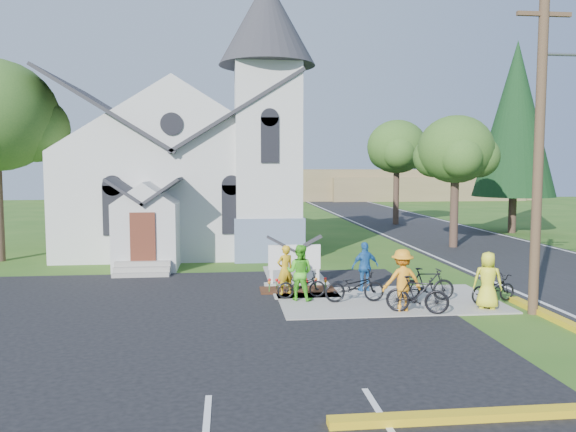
{
  "coord_description": "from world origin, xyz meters",
  "views": [
    {
      "loc": [
        -3.63,
        -16.81,
        4.31
      ],
      "look_at": [
        -1.24,
        5.0,
        2.39
      ],
      "focal_mm": 35.0,
      "sensor_mm": 36.0,
      "label": 1
    }
  ],
  "objects": [
    {
      "name": "flower_bed",
      "position": [
        -1.2,
        2.3,
        0.04
      ],
      "size": [
        2.6,
        1.1,
        0.07
      ],
      "primitive_type": "cube",
      "color": "#361F0E",
      "rests_on": "ground"
    },
    {
      "name": "conifer",
      "position": [
        15.0,
        18.0,
        7.39
      ],
      "size": [
        5.2,
        5.2,
        12.4
      ],
      "color": "#3A2820",
      "rests_on": "ground"
    },
    {
      "name": "sidewalk",
      "position": [
        1.5,
        0.5,
        0.03
      ],
      "size": [
        7.0,
        4.0,
        0.05
      ],
      "primitive_type": "cube",
      "color": "gray",
      "rests_on": "ground"
    },
    {
      "name": "cyclist_2",
      "position": [
        1.09,
        1.85,
        0.9
      ],
      "size": [
        1.06,
        0.62,
        1.7
      ],
      "primitive_type": "imported",
      "rotation": [
        0.0,
        0.0,
        3.36
      ],
      "color": "#2262AC",
      "rests_on": "sidewalk"
    },
    {
      "name": "bike_4",
      "position": [
        4.7,
        -0.21,
        0.5
      ],
      "size": [
        1.79,
        1.06,
        0.89
      ],
      "primitive_type": "imported",
      "rotation": [
        0.0,
        0.0,
        1.87
      ],
      "color": "black",
      "rests_on": "sidewalk"
    },
    {
      "name": "utility_pole",
      "position": [
        5.36,
        -1.5,
        5.4
      ],
      "size": [
        3.45,
        0.28,
        10.0
      ],
      "color": "#4D3B26",
      "rests_on": "ground"
    },
    {
      "name": "bike_3",
      "position": [
        2.7,
        0.24,
        0.58
      ],
      "size": [
        1.8,
        0.6,
        1.06
      ],
      "primitive_type": "imported",
      "rotation": [
        0.0,
        0.0,
        1.51
      ],
      "color": "black",
      "rests_on": "sidewalk"
    },
    {
      "name": "bike_2",
      "position": [
        0.37,
        0.33,
        0.55
      ],
      "size": [
        1.91,
        0.67,
        1.0
      ],
      "primitive_type": "imported",
      "rotation": [
        0.0,
        0.0,
        1.57
      ],
      "color": "black",
      "rests_on": "sidewalk"
    },
    {
      "name": "tree_road_mid",
      "position": [
        9.0,
        24.0,
        5.78
      ],
      "size": [
        4.4,
        4.4,
        7.8
      ],
      "color": "#3A2820",
      "rests_on": "ground"
    },
    {
      "name": "ground",
      "position": [
        0.0,
        0.0,
        0.0
      ],
      "size": [
        120.0,
        120.0,
        0.0
      ],
      "primitive_type": "plane",
      "color": "#2A5719",
      "rests_on": "ground"
    },
    {
      "name": "cyclist_3",
      "position": [
        1.53,
        -0.88,
        0.97
      ],
      "size": [
        1.25,
        0.79,
        1.84
      ],
      "primitive_type": "imported",
      "rotation": [
        0.0,
        0.0,
        3.23
      ],
      "color": "orange",
      "rests_on": "sidewalk"
    },
    {
      "name": "road",
      "position": [
        10.0,
        15.0,
        0.01
      ],
      "size": [
        8.0,
        90.0,
        0.02
      ],
      "primitive_type": "cube",
      "color": "black",
      "rests_on": "ground"
    },
    {
      "name": "distant_hills",
      "position": [
        3.36,
        56.33,
        2.17
      ],
      "size": [
        61.0,
        10.0,
        5.6
      ],
      "color": "olive",
      "rests_on": "ground"
    },
    {
      "name": "tree_road_near",
      "position": [
        8.5,
        12.0,
        5.21
      ],
      "size": [
        4.0,
        4.0,
        7.05
      ],
      "color": "#3A2820",
      "rests_on": "ground"
    },
    {
      "name": "cyclist_0",
      "position": [
        -1.7,
        1.65,
        0.88
      ],
      "size": [
        0.71,
        0.61,
        1.66
      ],
      "primitive_type": "imported",
      "rotation": [
        0.0,
        0.0,
        3.56
      ],
      "color": "gold",
      "rests_on": "sidewalk"
    },
    {
      "name": "church_sign",
      "position": [
        -1.2,
        3.2,
        1.03
      ],
      "size": [
        2.2,
        0.4,
        1.7
      ],
      "color": "gray",
      "rests_on": "ground"
    },
    {
      "name": "parking_lot",
      "position": [
        -7.0,
        -2.0,
        0.01
      ],
      "size": [
        20.0,
        16.0,
        0.02
      ],
      "primitive_type": "cube",
      "color": "black",
      "rests_on": "ground"
    },
    {
      "name": "church",
      "position": [
        -5.48,
        12.48,
        5.25
      ],
      "size": [
        12.35,
        12.0,
        13.0
      ],
      "color": "silver",
      "rests_on": "ground"
    },
    {
      "name": "bike_0",
      "position": [
        -1.23,
        1.04,
        0.47
      ],
      "size": [
        1.66,
        0.74,
        0.85
      ],
      "primitive_type": "imported",
      "rotation": [
        0.0,
        0.0,
        1.69
      ],
      "color": "black",
      "rests_on": "sidewalk"
    },
    {
      "name": "bike_1",
      "position": [
        1.89,
        -1.2,
        0.6
      ],
      "size": [
        1.88,
        1.14,
        1.09
      ],
      "primitive_type": "imported",
      "rotation": [
        0.0,
        0.0,
        1.2
      ],
      "color": "black",
      "rests_on": "sidewalk"
    },
    {
      "name": "cyclist_1",
      "position": [
        -1.32,
        0.78,
        0.95
      ],
      "size": [
        1.07,
        0.98,
        1.79
      ],
      "primitive_type": "imported",
      "rotation": [
        0.0,
        0.0,
        2.72
      ],
      "color": "#4FCC26",
      "rests_on": "sidewalk"
    },
    {
      "name": "cyclist_4",
      "position": [
        4.17,
        -0.92,
        0.91
      ],
      "size": [
        1.0,
        0.85,
        1.73
      ],
      "primitive_type": "imported",
      "rotation": [
        0.0,
        0.0,
        2.72
      ],
      "color": "yellow",
      "rests_on": "sidewalk"
    }
  ]
}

